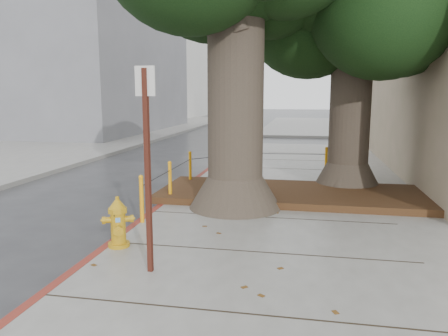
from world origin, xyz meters
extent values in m
plane|color=#28282B|center=(0.00, 0.00, 0.00)|extent=(140.00, 140.00, 0.00)
cube|color=slate|center=(6.00, 30.00, 0.07)|extent=(16.00, 20.00, 0.15)
cube|color=maroon|center=(-2.00, 2.50, 0.07)|extent=(0.14, 26.00, 0.16)
cube|color=black|center=(0.90, 3.90, 0.23)|extent=(6.40, 2.60, 0.16)
cube|color=slate|center=(-15.00, 22.00, 6.00)|extent=(12.00, 16.00, 12.00)
cube|color=silver|center=(-17.00, 45.00, 7.50)|extent=(12.00, 18.00, 15.00)
cone|color=#4C3F33|center=(-0.30, 2.70, 0.50)|extent=(2.04, 2.04, 0.70)
cylinder|color=#4C3F33|center=(-0.30, 2.70, 2.53)|extent=(1.20, 1.20, 4.22)
cone|color=#4C3F33|center=(2.30, 5.20, 0.50)|extent=(1.77, 1.77, 0.70)
cylinder|color=#4C3F33|center=(2.30, 5.20, 2.32)|extent=(1.04, 1.04, 3.84)
sphere|color=#173210|center=(3.40, 5.60, 4.99)|extent=(3.00, 3.00, 3.00)
cylinder|color=#F79D0D|center=(-1.90, 1.20, 0.60)|extent=(0.08, 0.08, 0.90)
sphere|color=#F79D0D|center=(-1.90, 1.20, 1.05)|extent=(0.09, 0.09, 0.09)
cylinder|color=#F79D0D|center=(-1.90, 3.00, 0.60)|extent=(0.08, 0.08, 0.90)
sphere|color=#F79D0D|center=(-1.90, 3.00, 1.05)|extent=(0.09, 0.09, 0.09)
cylinder|color=#F79D0D|center=(-1.90, 4.80, 0.60)|extent=(0.08, 0.08, 0.90)
sphere|color=#F79D0D|center=(-1.90, 4.80, 1.05)|extent=(0.09, 0.09, 0.09)
cylinder|color=#F79D0D|center=(-0.40, 6.30, 0.60)|extent=(0.08, 0.08, 0.90)
sphere|color=#F79D0D|center=(-0.40, 6.30, 1.05)|extent=(0.09, 0.09, 0.09)
cylinder|color=#F79D0D|center=(1.80, 6.50, 0.60)|extent=(0.08, 0.08, 0.90)
sphere|color=#F79D0D|center=(1.80, 6.50, 1.05)|extent=(0.09, 0.09, 0.09)
cylinder|color=black|center=(-1.90, 2.10, 0.87)|extent=(0.02, 1.80, 0.02)
cylinder|color=black|center=(-1.90, 3.90, 0.87)|extent=(0.02, 1.80, 0.02)
cylinder|color=black|center=(-1.15, 5.55, 0.87)|extent=(1.51, 1.51, 0.02)
cylinder|color=black|center=(0.70, 6.40, 0.87)|extent=(2.20, 0.22, 0.02)
cylinder|color=gold|center=(-1.77, -0.17, 0.18)|extent=(0.46, 0.46, 0.07)
cylinder|color=gold|center=(-1.77, -0.17, 0.48)|extent=(0.32, 0.32, 0.55)
cylinder|color=gold|center=(-1.77, -0.17, 0.76)|extent=(0.42, 0.42, 0.08)
cone|color=gold|center=(-1.77, -0.17, 0.87)|extent=(0.39, 0.39, 0.15)
cylinder|color=gold|center=(-1.77, -0.17, 0.97)|extent=(0.08, 0.08, 0.05)
cylinder|color=gold|center=(-1.90, -0.23, 0.61)|extent=(0.18, 0.15, 0.10)
cylinder|color=gold|center=(-1.64, -0.11, 0.61)|extent=(0.18, 0.15, 0.10)
cylinder|color=gold|center=(-1.72, -0.29, 0.48)|extent=(0.19, 0.20, 0.14)
cube|color=#5999D8|center=(-1.72, -0.28, 0.63)|extent=(0.07, 0.04, 0.08)
cube|color=#471911|center=(-0.90, -1.04, 1.56)|extent=(0.07, 0.07, 2.82)
cube|color=silver|center=(-0.90, -1.04, 2.80)|extent=(0.28, 0.05, 0.40)
imported|color=#96979B|center=(5.03, 17.64, 0.60)|extent=(3.66, 1.84, 1.20)
imported|color=black|center=(-9.99, 18.38, 0.58)|extent=(1.95, 4.14, 1.17)
camera|label=1|loc=(1.23, -6.61, 2.64)|focal=35.00mm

